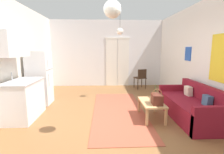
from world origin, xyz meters
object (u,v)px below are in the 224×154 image
at_px(refrigerator, 40,78).
at_px(pendant_lamp_far, 120,31).
at_px(couch, 192,107).
at_px(coffee_table, 152,104).
at_px(pendant_lamp_near, 112,9).
at_px(accent_chair, 141,77).
at_px(bamboo_vase, 155,97).
at_px(handbag, 157,99).

bearing_deg(refrigerator, pendant_lamp_far, 8.95).
distance_m(couch, coffee_table, 0.98).
height_order(couch, coffee_table, couch).
bearing_deg(pendant_lamp_far, pendant_lamp_near, -98.15).
relative_size(accent_chair, pendant_lamp_near, 1.10).
height_order(bamboo_vase, pendant_lamp_far, pendant_lamp_far).
relative_size(couch, handbag, 5.61).
xyz_separation_m(couch, bamboo_vase, (-0.87, 0.09, 0.23)).
xyz_separation_m(accent_chair, pendant_lamp_far, (-1.01, -1.42, 1.70)).
relative_size(couch, accent_chair, 2.38).
distance_m(coffee_table, pendant_lamp_far, 2.53).
distance_m(bamboo_vase, handbag, 0.25).
distance_m(couch, accent_chair, 3.14).
distance_m(couch, pendant_lamp_near, 2.90).
bearing_deg(couch, refrigerator, 162.25).
xyz_separation_m(coffee_table, refrigerator, (-3.01, 1.26, 0.43)).
relative_size(coffee_table, handbag, 2.53).
height_order(bamboo_vase, pendant_lamp_near, pendant_lamp_near).
xyz_separation_m(coffee_table, handbag, (0.07, -0.17, 0.17)).
xyz_separation_m(coffee_table, pendant_lamp_far, (-0.60, 1.64, 1.82)).
xyz_separation_m(refrigerator, pendant_lamp_far, (2.41, 0.38, 1.39)).
bearing_deg(handbag, accent_chair, 84.07).
bearing_deg(coffee_table, refrigerator, 157.25).
bearing_deg(accent_chair, couch, 84.46).
xyz_separation_m(handbag, pendant_lamp_near, (-1.03, -0.68, 1.74)).
xyz_separation_m(accent_chair, pendant_lamp_near, (-1.36, -3.92, 1.79)).
height_order(refrigerator, pendant_lamp_far, pendant_lamp_far).
height_order(refrigerator, pendant_lamp_near, pendant_lamp_near).
relative_size(couch, pendant_lamp_near, 2.60).
bearing_deg(handbag, coffee_table, 110.87).
distance_m(coffee_table, pendant_lamp_near, 2.31).
xyz_separation_m(bamboo_vase, accent_chair, (0.30, 2.99, -0.02)).
distance_m(couch, refrigerator, 4.21).
bearing_deg(pendant_lamp_near, pendant_lamp_far, 81.85).
height_order(accent_chair, pendant_lamp_far, pendant_lamp_far).
relative_size(coffee_table, bamboo_vase, 2.24).
distance_m(coffee_table, accent_chair, 3.10).
height_order(accent_chair, pendant_lamp_near, pendant_lamp_near).
relative_size(refrigerator, accent_chair, 1.92).
bearing_deg(refrigerator, handbag, -25.00).
xyz_separation_m(bamboo_vase, pendant_lamp_far, (-0.70, 1.57, 1.67)).
distance_m(accent_chair, pendant_lamp_near, 4.52).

